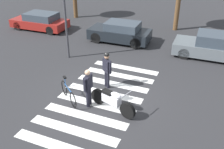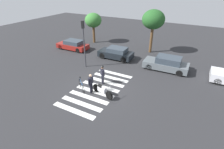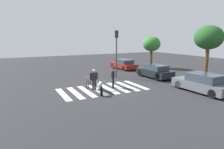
{
  "view_description": "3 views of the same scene",
  "coord_description": "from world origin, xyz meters",
  "px_view_note": "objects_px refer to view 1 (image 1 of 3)",
  "views": [
    {
      "loc": [
        4.1,
        -8.34,
        6.17
      ],
      "look_at": [
        0.21,
        0.81,
        0.8
      ],
      "focal_mm": 41.25,
      "sensor_mm": 36.0,
      "label": 1
    },
    {
      "loc": [
        6.91,
        -10.33,
        7.98
      ],
      "look_at": [
        0.45,
        1.67,
        0.7
      ],
      "focal_mm": 28.09,
      "sensor_mm": 36.0,
      "label": 2
    },
    {
      "loc": [
        13.89,
        -6.31,
        4.1
      ],
      "look_at": [
        0.02,
        0.82,
        1.13
      ],
      "focal_mm": 31.72,
      "sensor_mm": 36.0,
      "label": 3
    }
  ],
  "objects_px": {
    "car_maroon_wagon": "(40,21)",
    "car_grey_coupe": "(215,47)",
    "police_motorcycle": "(112,100)",
    "officer_on_foot": "(107,68)",
    "leaning_bicycle": "(68,93)",
    "car_black_suv": "(120,32)",
    "officer_by_motorcycle": "(88,86)",
    "traffic_light_pole": "(64,2)"
  },
  "relations": [
    {
      "from": "car_black_suv",
      "to": "leaning_bicycle",
      "type": "bearing_deg",
      "value": -85.92
    },
    {
      "from": "officer_on_foot",
      "to": "leaning_bicycle",
      "type": "bearing_deg",
      "value": -121.95
    },
    {
      "from": "traffic_light_pole",
      "to": "police_motorcycle",
      "type": "bearing_deg",
      "value": -40.92
    },
    {
      "from": "police_motorcycle",
      "to": "car_black_suv",
      "type": "distance_m",
      "value": 7.59
    },
    {
      "from": "leaning_bicycle",
      "to": "car_black_suv",
      "type": "distance_m",
      "value": 7.28
    },
    {
      "from": "police_motorcycle",
      "to": "officer_on_foot",
      "type": "relative_size",
      "value": 1.22
    },
    {
      "from": "car_maroon_wagon",
      "to": "car_black_suv",
      "type": "distance_m",
      "value": 6.4
    },
    {
      "from": "car_maroon_wagon",
      "to": "car_grey_coupe",
      "type": "distance_m",
      "value": 12.22
    },
    {
      "from": "police_motorcycle",
      "to": "traffic_light_pole",
      "type": "distance_m",
      "value": 6.28
    },
    {
      "from": "leaning_bicycle",
      "to": "car_grey_coupe",
      "type": "xyz_separation_m",
      "value": [
        5.29,
        7.02,
        0.29
      ]
    },
    {
      "from": "officer_on_foot",
      "to": "officer_by_motorcycle",
      "type": "xyz_separation_m",
      "value": [
        -0.08,
        -1.65,
        -0.06
      ]
    },
    {
      "from": "officer_by_motorcycle",
      "to": "traffic_light_pole",
      "type": "relative_size",
      "value": 0.35
    },
    {
      "from": "car_grey_coupe",
      "to": "leaning_bicycle",
      "type": "bearing_deg",
      "value": -127.01
    },
    {
      "from": "leaning_bicycle",
      "to": "traffic_light_pole",
      "type": "bearing_deg",
      "value": 121.49
    },
    {
      "from": "police_motorcycle",
      "to": "car_maroon_wagon",
      "type": "distance_m",
      "value": 11.48
    },
    {
      "from": "officer_on_foot",
      "to": "traffic_light_pole",
      "type": "bearing_deg",
      "value": 147.5
    },
    {
      "from": "leaning_bicycle",
      "to": "car_black_suv",
      "type": "height_order",
      "value": "car_black_suv"
    },
    {
      "from": "officer_by_motorcycle",
      "to": "car_black_suv",
      "type": "distance_m",
      "value": 7.4
    },
    {
      "from": "officer_by_motorcycle",
      "to": "car_black_suv",
      "type": "bearing_deg",
      "value": 101.51
    },
    {
      "from": "car_grey_coupe",
      "to": "officer_on_foot",
      "type": "bearing_deg",
      "value": -128.45
    },
    {
      "from": "traffic_light_pole",
      "to": "officer_by_motorcycle",
      "type": "bearing_deg",
      "value": -49.07
    },
    {
      "from": "car_black_suv",
      "to": "traffic_light_pole",
      "type": "height_order",
      "value": "traffic_light_pole"
    },
    {
      "from": "leaning_bicycle",
      "to": "traffic_light_pole",
      "type": "height_order",
      "value": "traffic_light_pole"
    },
    {
      "from": "officer_on_foot",
      "to": "car_grey_coupe",
      "type": "xyz_separation_m",
      "value": [
        4.26,
        5.36,
        -0.33
      ]
    },
    {
      "from": "officer_on_foot",
      "to": "car_maroon_wagon",
      "type": "relative_size",
      "value": 0.41
    },
    {
      "from": "officer_by_motorcycle",
      "to": "traffic_light_pole",
      "type": "height_order",
      "value": "traffic_light_pole"
    },
    {
      "from": "car_maroon_wagon",
      "to": "car_grey_coupe",
      "type": "height_order",
      "value": "car_grey_coupe"
    },
    {
      "from": "officer_by_motorcycle",
      "to": "traffic_light_pole",
      "type": "xyz_separation_m",
      "value": [
        -3.29,
        3.79,
        2.2
      ]
    },
    {
      "from": "officer_on_foot",
      "to": "car_grey_coupe",
      "type": "distance_m",
      "value": 6.85
    },
    {
      "from": "car_maroon_wagon",
      "to": "car_black_suv",
      "type": "bearing_deg",
      "value": -0.89
    },
    {
      "from": "officer_on_foot",
      "to": "car_grey_coupe",
      "type": "height_order",
      "value": "officer_on_foot"
    },
    {
      "from": "leaning_bicycle",
      "to": "traffic_light_pole",
      "type": "relative_size",
      "value": 0.29
    },
    {
      "from": "leaning_bicycle",
      "to": "traffic_light_pole",
      "type": "distance_m",
      "value": 5.25
    },
    {
      "from": "officer_on_foot",
      "to": "car_black_suv",
      "type": "xyz_separation_m",
      "value": [
        -1.55,
        5.6,
        -0.35
      ]
    },
    {
      "from": "car_grey_coupe",
      "to": "traffic_light_pole",
      "type": "bearing_deg",
      "value": -157.12
    },
    {
      "from": "police_motorcycle",
      "to": "car_grey_coupe",
      "type": "xyz_separation_m",
      "value": [
        3.33,
        6.94,
        0.2
      ]
    },
    {
      "from": "leaning_bicycle",
      "to": "officer_by_motorcycle",
      "type": "bearing_deg",
      "value": 0.83
    },
    {
      "from": "leaning_bicycle",
      "to": "car_grey_coupe",
      "type": "relative_size",
      "value": 0.32
    },
    {
      "from": "officer_on_foot",
      "to": "car_maroon_wagon",
      "type": "xyz_separation_m",
      "value": [
        -7.95,
        5.7,
        -0.4
      ]
    },
    {
      "from": "officer_by_motorcycle",
      "to": "car_grey_coupe",
      "type": "relative_size",
      "value": 0.37
    },
    {
      "from": "leaning_bicycle",
      "to": "car_black_suv",
      "type": "xyz_separation_m",
      "value": [
        -0.52,
        7.26,
        0.27
      ]
    },
    {
      "from": "traffic_light_pole",
      "to": "car_grey_coupe",
      "type": "bearing_deg",
      "value": 22.88
    }
  ]
}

